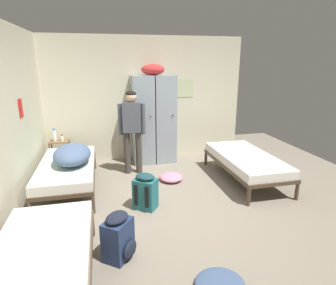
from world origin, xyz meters
TOP-DOWN VIEW (x-y plane):
  - ground_plane at (0.00, 0.00)m, footprint 7.71×7.71m
  - room_backdrop at (-1.13, 1.16)m, footprint 4.35×4.88m
  - locker_bank at (0.13, 2.13)m, footprint 0.90×0.55m
  - shelf_unit at (-1.82, 2.16)m, footprint 0.38×0.30m
  - bed_right at (1.57, 0.71)m, footprint 0.90×1.90m
  - bed_left_front at (-1.57, -1.40)m, footprint 0.90×1.90m
  - bed_left_rear at (-1.57, 1.01)m, footprint 0.90×1.90m
  - bedding_heap at (-1.46, 0.94)m, footprint 0.60×0.89m
  - person_traveler at (-0.40, 1.53)m, footprint 0.50×0.24m
  - water_bottle at (-1.90, 2.18)m, footprint 0.07×0.07m
  - lotion_bottle at (-1.75, 2.12)m, footprint 0.05×0.05m
  - backpack_teal at (-0.38, 0.08)m, footprint 0.41×0.42m
  - backpack_navy at (-0.84, -0.98)m, footprint 0.42×0.41m
  - clothes_pile_denim at (0.07, -1.65)m, footprint 0.49×0.46m
  - clothes_pile_pink at (0.23, 0.98)m, footprint 0.42×0.44m

SIDE VIEW (x-z plane):
  - ground_plane at x=0.00m, z-range 0.00..0.00m
  - clothes_pile_denim at x=0.07m, z-range 0.00..0.09m
  - clothes_pile_pink at x=0.23m, z-range 0.00..0.13m
  - backpack_teal at x=-0.38m, z-range -0.02..0.53m
  - backpack_navy at x=-0.84m, z-range -0.02..0.53m
  - shelf_unit at x=-1.82m, z-range 0.06..0.63m
  - bed_right at x=1.57m, z-range 0.14..0.63m
  - bed_left_front at x=-1.57m, z-range 0.14..0.63m
  - bed_left_rear at x=-1.57m, z-range 0.14..0.63m
  - lotion_bottle at x=-1.75m, z-range 0.56..0.70m
  - bedding_heap at x=-1.46m, z-range 0.49..0.80m
  - water_bottle at x=-1.90m, z-range 0.56..0.81m
  - person_traveler at x=-0.40m, z-range 0.17..1.77m
  - locker_bank at x=0.13m, z-range -0.07..2.00m
  - room_backdrop at x=-1.13m, z-range 0.00..2.65m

